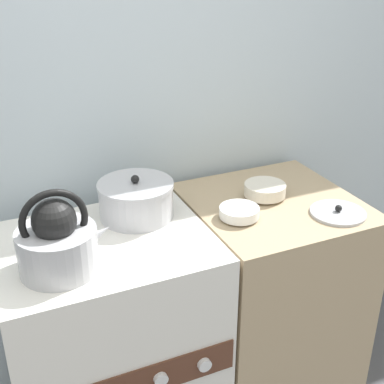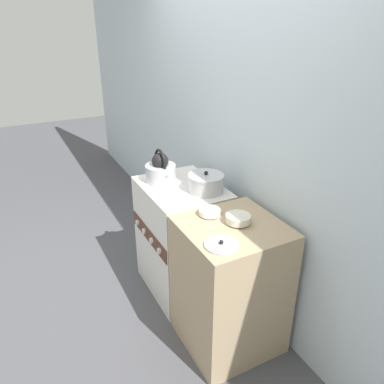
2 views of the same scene
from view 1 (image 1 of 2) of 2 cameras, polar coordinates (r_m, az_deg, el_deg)
name	(u,v)px [view 1 (image 1 of 2)]	position (r m, az deg, el deg)	size (l,w,h in m)	color
wall_back	(64,101)	(1.92, -13.49, 9.40)	(7.00, 0.06, 2.50)	silver
stove	(112,354)	(1.96, -8.49, -16.70)	(0.68, 0.56, 0.90)	silver
counter	(267,302)	(2.19, 7.98, -11.58)	(0.59, 0.60, 0.90)	tan
kettle	(58,242)	(1.54, -14.12, -5.17)	(0.28, 0.23, 0.25)	#B2B2B7
cooking_pot	(136,200)	(1.80, -5.98, -0.81)	(0.25, 0.25, 0.15)	#B2B2B7
enamel_bowl	(265,190)	(1.96, 7.78, 0.23)	(0.15, 0.15, 0.05)	beige
small_ceramic_bowl	(239,212)	(1.81, 5.06, -2.16)	(0.14, 0.14, 0.04)	white
loose_pot_lid	(338,213)	(1.91, 15.30, -2.13)	(0.19, 0.19, 0.03)	#B2B2B7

